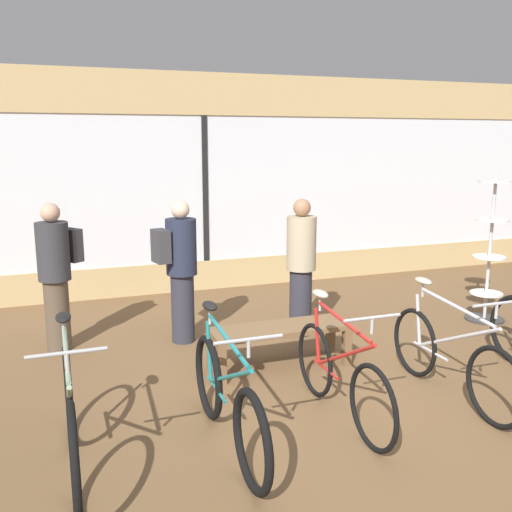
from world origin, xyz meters
name	(u,v)px	position (x,y,z in m)	size (l,w,h in m)	color
ground_plane	(335,409)	(0.00, 0.00, 0.00)	(24.00, 24.00, 0.00)	brown
shop_back_wall	(205,182)	(0.00, 4.24, 1.64)	(12.00, 0.08, 3.20)	tan
bicycle_far_left	(71,419)	(-2.13, -0.23, 0.40)	(0.46, 1.72, 1.05)	black
bicycle_left	(227,400)	(-1.04, -0.28, 0.38)	(0.46, 1.77, 1.03)	black
bicycle_center	(340,375)	(-0.04, -0.15, 0.38)	(0.46, 1.64, 1.01)	black
bicycle_right	(450,357)	(1.06, -0.13, 0.38)	(0.46, 1.74, 1.01)	black
accessory_rack	(489,262)	(2.94, 1.55, 0.76)	(0.48, 0.48, 1.85)	#333333
display_bench	(280,334)	(-0.10, 1.00, 0.36)	(1.40, 0.44, 0.43)	brown
customer_near_rack	(180,267)	(-0.86, 2.08, 0.86)	(0.53, 0.41, 1.61)	#2D2D38
customer_by_window	(56,272)	(-2.16, 2.30, 0.86)	(0.56, 0.52, 1.61)	brown
customer_mid_floor	(301,265)	(0.51, 1.86, 0.84)	(0.41, 0.41, 1.60)	#2D2D38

